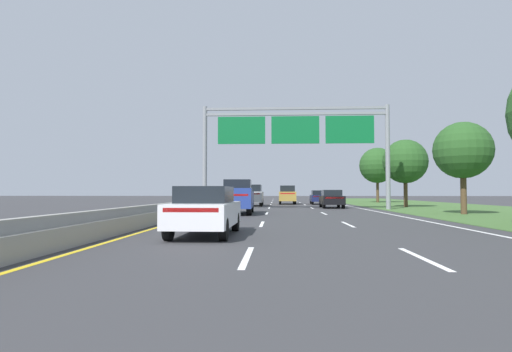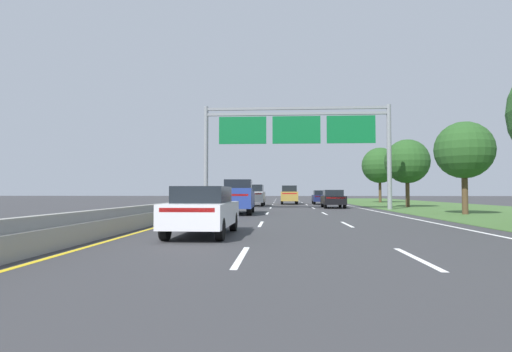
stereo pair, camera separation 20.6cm
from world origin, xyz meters
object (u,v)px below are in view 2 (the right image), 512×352
object	(u,v)px
overhead_sign_gantry	(296,135)
car_black_right_lane_sedan	(333,199)
pickup_truck_blue	(237,197)
roadside_tree_distant	(380,165)
car_gold_centre_lane_suv	(289,195)
car_navy_right_lane_sedan	(321,197)
roadside_tree_mid	(464,150)
roadside_tree_far	(407,161)
car_white_left_lane_sedan	(203,210)
car_silver_left_lane_suv	(255,195)

from	to	relation	value
overhead_sign_gantry	car_black_right_lane_sedan	size ratio (longest dim) A/B	3.40
pickup_truck_blue	roadside_tree_distant	size ratio (longest dim) A/B	0.75
car_gold_centre_lane_suv	overhead_sign_gantry	bearing A→B (deg)	-178.39
car_navy_right_lane_sedan	roadside_tree_distant	size ratio (longest dim) A/B	0.61
roadside_tree_distant	car_black_right_lane_sedan	bearing A→B (deg)	-114.37
roadside_tree_mid	roadside_tree_distant	bearing A→B (deg)	86.47
overhead_sign_gantry	roadside_tree_mid	bearing A→B (deg)	-34.06
roadside_tree_far	roadside_tree_distant	size ratio (longest dim) A/B	0.86
roadside_tree_distant	roadside_tree_mid	bearing A→B (deg)	-93.53
overhead_sign_gantry	car_black_right_lane_sedan	xyz separation A→B (m)	(3.29, 3.21, -5.17)
roadside_tree_mid	roadside_tree_distant	distance (m)	29.13
car_black_right_lane_sedan	car_white_left_lane_sedan	bearing A→B (deg)	163.91
overhead_sign_gantry	car_gold_centre_lane_suv	world-z (taller)	overhead_sign_gantry
car_gold_centre_lane_suv	roadside_tree_distant	bearing A→B (deg)	-56.33
roadside_tree_mid	roadside_tree_far	world-z (taller)	roadside_tree_far
pickup_truck_blue	car_silver_left_lane_suv	xyz separation A→B (m)	(0.19, 14.94, 0.02)
car_black_right_lane_sedan	roadside_tree_mid	world-z (taller)	roadside_tree_mid
car_silver_left_lane_suv	pickup_truck_blue	bearing A→B (deg)	179.47
overhead_sign_gantry	car_navy_right_lane_sedan	size ratio (longest dim) A/B	3.39
overhead_sign_gantry	car_white_left_lane_sedan	size ratio (longest dim) A/B	3.41
car_white_left_lane_sedan	roadside_tree_mid	bearing A→B (deg)	-46.30
overhead_sign_gantry	car_navy_right_lane_sedan	bearing A→B (deg)	76.76
car_white_left_lane_sedan	car_navy_right_lane_sedan	world-z (taller)	same
pickup_truck_blue	roadside_tree_distant	distance (m)	33.37
car_white_left_lane_sedan	roadside_tree_far	size ratio (longest dim) A/B	0.71
roadside_tree_distant	car_white_left_lane_sedan	bearing A→B (deg)	-110.49
car_navy_right_lane_sedan	roadside_tree_far	bearing A→B (deg)	-138.73
roadside_tree_mid	roadside_tree_far	size ratio (longest dim) A/B	0.92
car_silver_left_lane_suv	roadside_tree_far	distance (m)	14.80
car_navy_right_lane_sedan	roadside_tree_distant	distance (m)	12.64
overhead_sign_gantry	car_silver_left_lane_suv	size ratio (longest dim) A/B	3.20
roadside_tree_far	car_white_left_lane_sedan	bearing A→B (deg)	-119.29
car_navy_right_lane_sedan	car_gold_centre_lane_suv	size ratio (longest dim) A/B	0.94
car_navy_right_lane_sedan	overhead_sign_gantry	bearing A→B (deg)	167.97
car_black_right_lane_sedan	roadside_tree_distant	size ratio (longest dim) A/B	0.61
pickup_truck_blue	car_navy_right_lane_sedan	xyz separation A→B (m)	(7.32, 20.79, -0.26)
car_silver_left_lane_suv	roadside_tree_distant	xyz separation A→B (m)	(15.75, 14.13, 3.82)
car_white_left_lane_sedan	car_silver_left_lane_suv	xyz separation A→B (m)	(-0.04, 27.89, 0.28)
pickup_truck_blue	car_white_left_lane_sedan	world-z (taller)	pickup_truck_blue
car_silver_left_lane_suv	roadside_tree_distant	world-z (taller)	roadside_tree_distant
car_black_right_lane_sedan	car_navy_right_lane_sedan	xyz separation A→B (m)	(-0.01, 10.74, 0.00)
overhead_sign_gantry	car_white_left_lane_sedan	world-z (taller)	overhead_sign_gantry
car_navy_right_lane_sedan	car_silver_left_lane_suv	xyz separation A→B (m)	(-7.13, -5.86, 0.28)
car_black_right_lane_sedan	car_gold_centre_lane_suv	world-z (taller)	car_gold_centre_lane_suv
car_silver_left_lane_suv	roadside_tree_distant	bearing A→B (deg)	-47.89
car_black_right_lane_sedan	roadside_tree_distant	bearing A→B (deg)	-23.33
roadside_tree_far	pickup_truck_blue	bearing A→B (deg)	-139.45
overhead_sign_gantry	pickup_truck_blue	size ratio (longest dim) A/B	2.76
pickup_truck_blue	car_white_left_lane_sedan	distance (m)	12.96
roadside_tree_distant	roadside_tree_far	bearing A→B (deg)	-95.18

